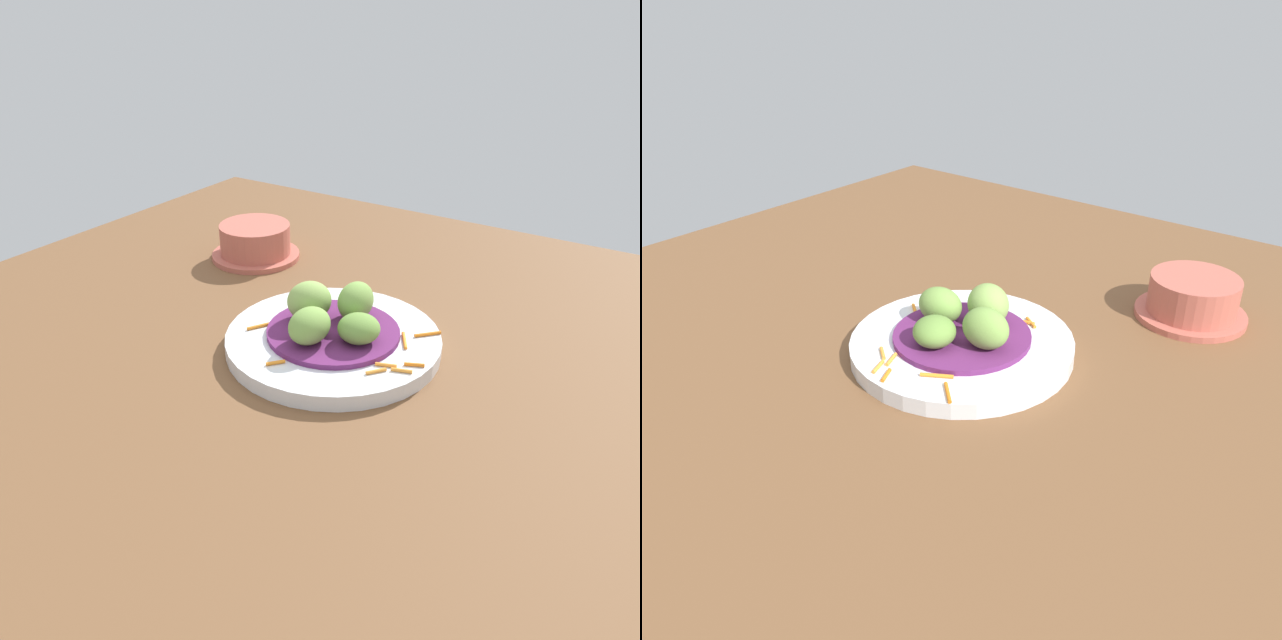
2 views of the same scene
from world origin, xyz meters
The scene contains 9 objects.
table_surface centered at (0.00, 0.00, 1.00)cm, with size 110.00×110.00×2.00cm, color brown.
main_plate centered at (-1.79, -4.47, 2.93)cm, with size 25.21×25.21×1.87cm, color silver.
cabbage_bed centered at (-1.79, -4.47, 4.19)cm, with size 15.56×15.56×0.65cm, color #60235B.
carrot_garnish centered at (-4.84, -4.15, 4.07)cm, with size 21.21×16.85×0.40cm.
guac_scoop_left centered at (-5.60, -3.72, 6.16)cm, with size 4.80×4.69×3.29cm, color olive.
guac_scoop_center centered at (-2.54, -8.28, 6.81)cm, with size 5.36×4.00×4.60cm, color #759E47.
guac_scoop_right centered at (2.02, -5.22, 6.88)cm, with size 5.38×4.66×4.74cm, color #84A851.
guac_scoop_back centered at (-1.04, -0.66, 6.56)cm, with size 4.30×5.49×4.10cm, color #759E47.
terracotta_bowl centered at (22.87, -21.34, 4.52)cm, with size 13.61×13.61×5.40cm.
Camera 1 is at (-35.14, 50.00, 40.40)cm, focal length 35.39 mm.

